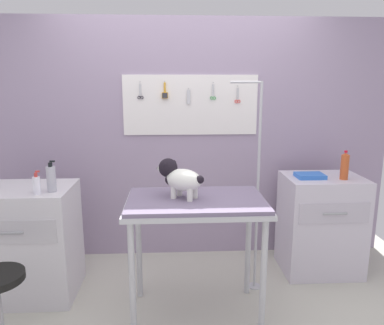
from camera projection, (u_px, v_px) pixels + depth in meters
name	position (u px, v px, depth m)	size (l,w,h in m)	color
rear_wall_panel	(184.00, 140.00, 3.62)	(4.00, 0.11, 2.30)	#9B89A4
grooming_table	(196.00, 211.00, 2.65)	(1.00, 0.63, 0.90)	#B7B7BC
grooming_arm	(256.00, 197.00, 3.01)	(0.30, 0.11, 1.72)	#B7B7BC
dog	(179.00, 177.00, 2.63)	(0.36, 0.29, 0.27)	white
counter_left	(24.00, 242.00, 2.99)	(0.80, 0.58, 0.90)	silver
cabinet_right	(321.00, 224.00, 3.39)	(0.68, 0.54, 0.89)	silver
spray_bottle_tall	(51.00, 179.00, 2.78)	(0.07, 0.07, 0.24)	#AFAEBB
shampoo_bottle	(37.00, 185.00, 2.72)	(0.06, 0.05, 0.18)	white
soda_bottle	(345.00, 166.00, 3.18)	(0.07, 0.07, 0.25)	#BE5025
supply_tray	(310.00, 176.00, 3.26)	(0.24, 0.18, 0.04)	blue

